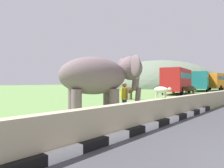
{
  "coord_description": "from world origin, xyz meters",
  "views": [
    {
      "loc": [
        -5.23,
        0.51,
        1.69
      ],
      "look_at": [
        1.72,
        6.62,
        1.6
      ],
      "focal_mm": 32.6,
      "sensor_mm": 36.0,
      "label": 1
    }
  ],
  "objects_px": {
    "bus_teal": "(201,80)",
    "cow_far": "(189,89)",
    "elephant": "(101,77)",
    "cow_near": "(127,90)",
    "bus_orange": "(222,80)",
    "bus_red": "(177,79)",
    "cow_mid": "(161,90)",
    "person_handler": "(124,97)"
  },
  "relations": [
    {
      "from": "bus_teal",
      "to": "cow_mid",
      "type": "xyz_separation_m",
      "value": [
        -20.73,
        -2.78,
        -1.21
      ]
    },
    {
      "from": "elephant",
      "to": "cow_near",
      "type": "bearing_deg",
      "value": 30.74
    },
    {
      "from": "bus_teal",
      "to": "bus_orange",
      "type": "bearing_deg",
      "value": -8.07
    },
    {
      "from": "bus_teal",
      "to": "bus_red",
      "type": "bearing_deg",
      "value": -176.91
    },
    {
      "from": "person_handler",
      "to": "cow_near",
      "type": "height_order",
      "value": "person_handler"
    },
    {
      "from": "person_handler",
      "to": "cow_near",
      "type": "xyz_separation_m",
      "value": [
        7.92,
        5.82,
        -0.06
      ]
    },
    {
      "from": "bus_orange",
      "to": "cow_far",
      "type": "height_order",
      "value": "bus_orange"
    },
    {
      "from": "elephant",
      "to": "bus_teal",
      "type": "relative_size",
      "value": 0.39
    },
    {
      "from": "bus_red",
      "to": "cow_far",
      "type": "relative_size",
      "value": 4.6
    },
    {
      "from": "bus_orange",
      "to": "person_handler",
      "type": "bearing_deg",
      "value": -172.98
    },
    {
      "from": "cow_mid",
      "to": "cow_far",
      "type": "distance_m",
      "value": 6.52
    },
    {
      "from": "elephant",
      "to": "bus_teal",
      "type": "xyz_separation_m",
      "value": [
        32.8,
        6.07,
        0.15
      ]
    },
    {
      "from": "bus_red",
      "to": "cow_mid",
      "type": "xyz_separation_m",
      "value": [
        -8.72,
        -2.13,
        -1.21
      ]
    },
    {
      "from": "bus_teal",
      "to": "cow_near",
      "type": "height_order",
      "value": "bus_teal"
    },
    {
      "from": "bus_red",
      "to": "cow_mid",
      "type": "bearing_deg",
      "value": -166.29
    },
    {
      "from": "elephant",
      "to": "cow_far",
      "type": "height_order",
      "value": "elephant"
    },
    {
      "from": "elephant",
      "to": "bus_red",
      "type": "distance_m",
      "value": 21.48
    },
    {
      "from": "bus_teal",
      "to": "cow_far",
      "type": "height_order",
      "value": "bus_teal"
    },
    {
      "from": "bus_orange",
      "to": "cow_near",
      "type": "bearing_deg",
      "value": 178.64
    },
    {
      "from": "bus_teal",
      "to": "cow_mid",
      "type": "height_order",
      "value": "bus_teal"
    },
    {
      "from": "bus_red",
      "to": "bus_orange",
      "type": "relative_size",
      "value": 0.92
    },
    {
      "from": "elephant",
      "to": "bus_orange",
      "type": "distance_m",
      "value": 42.52
    },
    {
      "from": "bus_orange",
      "to": "bus_red",
      "type": "bearing_deg",
      "value": 178.15
    },
    {
      "from": "person_handler",
      "to": "cow_mid",
      "type": "distance_m",
      "value": 11.31
    },
    {
      "from": "person_handler",
      "to": "bus_teal",
      "type": "distance_m",
      "value": 32.11
    },
    {
      "from": "bus_red",
      "to": "cow_near",
      "type": "height_order",
      "value": "bus_red"
    },
    {
      "from": "elephant",
      "to": "cow_mid",
      "type": "bearing_deg",
      "value": 15.26
    },
    {
      "from": "bus_red",
      "to": "bus_teal",
      "type": "distance_m",
      "value": 12.03
    },
    {
      "from": "cow_near",
      "to": "cow_far",
      "type": "height_order",
      "value": "same"
    },
    {
      "from": "bus_teal",
      "to": "cow_mid",
      "type": "relative_size",
      "value": 5.35
    },
    {
      "from": "bus_red",
      "to": "cow_mid",
      "type": "distance_m",
      "value": 9.06
    },
    {
      "from": "elephant",
      "to": "cow_near",
      "type": "distance_m",
      "value": 10.84
    },
    {
      "from": "person_handler",
      "to": "bus_orange",
      "type": "relative_size",
      "value": 0.17
    },
    {
      "from": "cow_far",
      "to": "bus_orange",
      "type": "bearing_deg",
      "value": 4.45
    },
    {
      "from": "bus_teal",
      "to": "cow_mid",
      "type": "bearing_deg",
      "value": -172.37
    },
    {
      "from": "person_handler",
      "to": "cow_near",
      "type": "bearing_deg",
      "value": 36.32
    },
    {
      "from": "bus_orange",
      "to": "cow_far",
      "type": "distance_m",
      "value": 23.79
    },
    {
      "from": "cow_near",
      "to": "cow_mid",
      "type": "bearing_deg",
      "value": -38.44
    },
    {
      "from": "cow_near",
      "to": "cow_far",
      "type": "xyz_separation_m",
      "value": [
        9.31,
        -2.63,
        0.0
      ]
    },
    {
      "from": "person_handler",
      "to": "bus_red",
      "type": "xyz_separation_m",
      "value": [
        19.44,
        5.73,
        1.15
      ]
    },
    {
      "from": "elephant",
      "to": "bus_orange",
      "type": "xyz_separation_m",
      "value": [
        42.26,
        4.73,
        0.15
      ]
    },
    {
      "from": "elephant",
      "to": "cow_far",
      "type": "bearing_deg",
      "value": 8.82
    }
  ]
}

